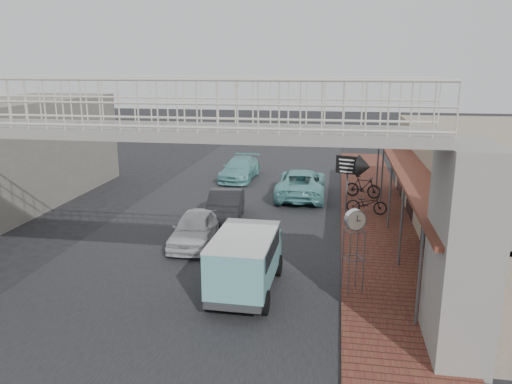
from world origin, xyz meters
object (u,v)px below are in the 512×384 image
(dark_sedan, at_px, (225,207))
(white_hatchback, at_px, (195,228))
(arrow_sign, at_px, (362,167))
(motorcycle_far, at_px, (363,187))
(street_clock, at_px, (355,224))
(angkot_curb, at_px, (301,183))
(angkot_far, at_px, (240,169))
(angkot_van, at_px, (246,255))
(motorcycle_near, at_px, (367,204))

(dark_sedan, bearing_deg, white_hatchback, -105.93)
(dark_sedan, relative_size, arrow_sign, 1.47)
(motorcycle_far, relative_size, street_clock, 0.72)
(dark_sedan, distance_m, arrow_sign, 6.25)
(white_hatchback, relative_size, angkot_curb, 0.71)
(white_hatchback, xyz_separation_m, arrow_sign, (6.33, 4.57, 1.67))
(dark_sedan, distance_m, street_clock, 8.44)
(angkot_curb, bearing_deg, street_clock, 101.06)
(dark_sedan, relative_size, motorcycle_far, 2.19)
(angkot_far, bearing_deg, street_clock, -64.28)
(angkot_van, bearing_deg, angkot_curb, 87.12)
(dark_sedan, bearing_deg, arrow_sign, 8.63)
(white_hatchback, distance_m, street_clock, 6.90)
(angkot_curb, xyz_separation_m, motorcycle_far, (3.13, 0.02, -0.07))
(white_hatchback, relative_size, motorcycle_near, 2.05)
(angkot_far, xyz_separation_m, motorcycle_near, (7.09, -6.36, -0.07))
(angkot_far, distance_m, street_clock, 15.95)
(angkot_van, distance_m, motorcycle_far, 12.18)
(dark_sedan, height_order, angkot_curb, angkot_curb)
(angkot_van, xyz_separation_m, motorcycle_far, (3.91, 11.52, -0.54))
(street_clock, xyz_separation_m, arrow_sign, (0.52, 7.96, 0.09))
(angkot_van, bearing_deg, street_clock, 8.14)
(motorcycle_far, height_order, street_clock, street_clock)
(white_hatchback, relative_size, motorcycle_far, 2.02)
(motorcycle_far, bearing_deg, angkot_far, 82.71)
(white_hatchback, bearing_deg, arrow_sign, 33.50)
(dark_sedan, relative_size, angkot_far, 0.90)
(white_hatchback, bearing_deg, angkot_van, -57.13)
(white_hatchback, bearing_deg, motorcycle_far, 47.26)
(dark_sedan, relative_size, angkot_curb, 0.77)
(angkot_van, height_order, motorcycle_near, angkot_van)
(white_hatchback, bearing_deg, angkot_far, 90.01)
(dark_sedan, xyz_separation_m, angkot_van, (2.17, -6.78, 0.53))
(motorcycle_near, height_order, street_clock, street_clock)
(street_clock, bearing_deg, angkot_van, 163.10)
(white_hatchback, xyz_separation_m, angkot_van, (2.67, -3.78, 0.56))
(white_hatchback, distance_m, angkot_far, 11.21)
(angkot_curb, bearing_deg, white_hatchback, 65.01)
(angkot_curb, xyz_separation_m, motorcycle_near, (3.18, -2.88, -0.15))
(angkot_far, height_order, angkot_van, angkot_van)
(angkot_curb, bearing_deg, arrow_sign, 131.54)
(angkot_van, xyz_separation_m, motorcycle_near, (3.96, 8.62, -0.62))
(street_clock, bearing_deg, motorcycle_far, 61.95)
(dark_sedan, height_order, street_clock, street_clock)
(angkot_van, bearing_deg, motorcycle_far, 72.24)
(angkot_far, relative_size, motorcycle_far, 2.43)
(motorcycle_near, xyz_separation_m, street_clock, (-0.82, -8.23, 1.63))
(dark_sedan, height_order, arrow_sign, arrow_sign)
(street_clock, bearing_deg, arrow_sign, 62.20)
(arrow_sign, bearing_deg, dark_sedan, -145.93)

